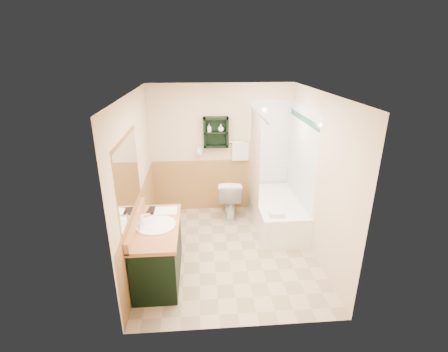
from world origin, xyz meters
TOP-DOWN VIEW (x-y plane):
  - floor at (0.00, 0.00)m, footprint 3.00×3.00m
  - back_wall at (0.00, 1.52)m, footprint 2.60×0.04m
  - left_wall at (-1.32, 0.00)m, footprint 0.04×3.00m
  - right_wall at (1.32, 0.00)m, footprint 0.04×3.00m
  - ceiling at (0.00, 0.00)m, footprint 2.60×3.00m
  - wainscot_left at (-1.29, 0.00)m, footprint 2.98×2.98m
  - wainscot_back at (0.00, 1.49)m, footprint 2.58×2.58m
  - mirror_frame at (-1.27, -0.55)m, footprint 1.30×1.30m
  - mirror_glass at (-1.27, -0.55)m, footprint 1.20×1.20m
  - tile_right at (1.28, 0.75)m, footprint 1.50×1.50m
  - tile_back at (1.03, 1.48)m, footprint 0.95×0.95m
  - tile_accent at (1.27, 0.75)m, footprint 1.50×1.50m
  - wall_shelf at (-0.10, 1.41)m, footprint 0.45×0.15m
  - hair_dryer at (-0.40, 1.43)m, footprint 0.10×0.24m
  - towel_bar at (0.35, 1.45)m, footprint 0.40×0.06m
  - curtain_rod at (0.53, 0.75)m, footprint 0.03×1.60m
  - shower_curtain at (0.53, 0.92)m, footprint 1.05×1.05m
  - vanity at (-0.99, -0.51)m, footprint 0.59×1.24m
  - bathtub at (0.93, 0.69)m, footprint 0.77×1.50m
  - toilet at (0.13, 1.16)m, footprint 0.48×0.78m
  - counter_towel at (-0.89, -0.16)m, footprint 0.31×0.25m
  - vanity_book at (-1.16, -0.08)m, footprint 0.17×0.04m
  - tub_towel at (0.76, 0.14)m, footprint 0.22×0.18m
  - soap_bottle_a at (-0.22, 1.40)m, footprint 0.09×0.15m
  - soap_bottle_b at (-0.01, 1.40)m, footprint 0.11×0.14m

SIDE VIEW (x-z plane):
  - floor at x=0.00m, z-range 0.00..0.00m
  - bathtub at x=0.93m, z-range 0.00..0.51m
  - toilet at x=0.13m, z-range 0.00..0.74m
  - vanity at x=-0.99m, z-range 0.00..0.79m
  - wainscot_left at x=-1.29m, z-range 0.00..1.00m
  - wainscot_back at x=0.00m, z-range 0.00..1.00m
  - tub_towel at x=0.76m, z-range 0.51..0.58m
  - counter_towel at x=-0.89m, z-range 0.79..0.83m
  - vanity_book at x=-1.16m, z-range 0.79..1.01m
  - tile_right at x=1.28m, z-range 0.00..2.10m
  - tile_back at x=1.03m, z-range 0.00..2.10m
  - shower_curtain at x=0.53m, z-range 0.30..2.00m
  - back_wall at x=0.00m, z-range 0.00..2.40m
  - left_wall at x=-1.32m, z-range 0.00..2.40m
  - right_wall at x=1.32m, z-range 0.00..2.40m
  - hair_dryer at x=-0.40m, z-range 1.11..1.29m
  - towel_bar at x=0.35m, z-range 1.15..1.55m
  - mirror_frame at x=-1.27m, z-range 1.00..2.00m
  - mirror_glass at x=-1.27m, z-range 1.05..1.95m
  - wall_shelf at x=-0.10m, z-range 1.27..1.83m
  - soap_bottle_a at x=-0.22m, z-range 1.56..1.63m
  - soap_bottle_b at x=-0.01m, z-range 1.56..1.67m
  - tile_accent at x=1.27m, z-range 1.85..1.95m
  - curtain_rod at x=0.53m, z-range 1.98..2.02m
  - ceiling at x=0.00m, z-range 2.40..2.44m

